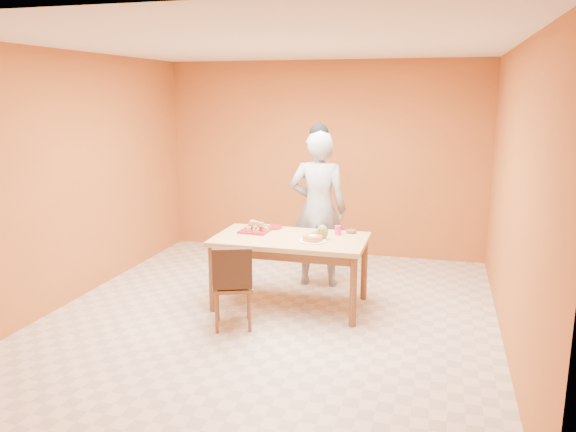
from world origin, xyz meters
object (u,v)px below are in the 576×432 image
(dining_table, at_px, (290,246))
(dining_chair, at_px, (232,284))
(checker_tin, at_px, (351,231))
(magenta_glass, at_px, (338,230))
(sponge_cake, at_px, (312,238))
(person, at_px, (318,209))
(red_dinner_plate, at_px, (271,227))
(pastry_platter, at_px, (255,231))
(egg_ornament, at_px, (322,232))

(dining_table, xyz_separation_m, dining_chair, (-0.39, -0.71, -0.23))
(checker_tin, bearing_deg, magenta_glass, -139.06)
(sponge_cake, xyz_separation_m, checker_tin, (0.33, 0.46, -0.02))
(person, distance_m, checker_tin, 0.63)
(red_dinner_plate, relative_size, magenta_glass, 2.53)
(dining_table, xyz_separation_m, person, (0.13, 0.76, 0.25))
(dining_table, height_order, pastry_platter, pastry_platter)
(pastry_platter, height_order, checker_tin, checker_tin)
(pastry_platter, bearing_deg, egg_ornament, -9.85)
(egg_ornament, bearing_deg, dining_table, -175.17)
(red_dinner_plate, bearing_deg, checker_tin, 0.00)
(dining_table, bearing_deg, person, 80.04)
(person, relative_size, checker_tin, 16.19)
(dining_chair, relative_size, sponge_cake, 4.15)
(red_dinner_plate, relative_size, checker_tin, 2.19)
(dining_table, bearing_deg, checker_tin, 30.69)
(dining_chair, distance_m, sponge_cake, 0.96)
(person, relative_size, egg_ornament, 11.97)
(dining_table, height_order, red_dinner_plate, red_dinner_plate)
(red_dinner_plate, distance_m, sponge_cake, 0.74)
(egg_ornament, bearing_deg, checker_tin, 59.15)
(pastry_platter, bearing_deg, sponge_cake, -19.26)
(pastry_platter, bearing_deg, red_dinner_plate, 60.82)
(red_dinner_plate, bearing_deg, person, 41.83)
(dining_table, distance_m, sponge_cake, 0.31)
(red_dinner_plate, xyz_separation_m, sponge_cake, (0.59, -0.46, 0.03))
(dining_table, xyz_separation_m, sponge_cake, (0.26, -0.11, 0.13))
(dining_table, bearing_deg, dining_chair, -118.85)
(egg_ornament, height_order, checker_tin, egg_ornament)
(pastry_platter, distance_m, checker_tin, 1.05)
(person, bearing_deg, dining_chair, 65.37)
(sponge_cake, distance_m, egg_ornament, 0.14)
(red_dinner_plate, distance_m, checker_tin, 0.91)
(dining_chair, xyz_separation_m, sponge_cake, (0.66, 0.61, 0.36))
(red_dinner_plate, bearing_deg, egg_ornament, -27.60)
(egg_ornament, relative_size, checker_tin, 1.35)
(sponge_cake, bearing_deg, dining_chair, -137.31)
(pastry_platter, xyz_separation_m, magenta_glass, (0.90, 0.10, 0.04))
(egg_ornament, relative_size, magenta_glass, 1.56)
(pastry_platter, height_order, magenta_glass, magenta_glass)
(person, xyz_separation_m, egg_ornament, (0.21, -0.75, -0.08))
(dining_chair, height_order, red_dinner_plate, dining_chair)
(person, bearing_deg, magenta_glass, 117.86)
(person, bearing_deg, egg_ornament, 100.65)
(dining_chair, relative_size, person, 0.46)
(dining_table, bearing_deg, pastry_platter, 162.53)
(person, distance_m, red_dinner_plate, 0.63)
(person, relative_size, magenta_glass, 18.68)
(magenta_glass, distance_m, checker_tin, 0.17)
(pastry_platter, bearing_deg, dining_chair, -86.88)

